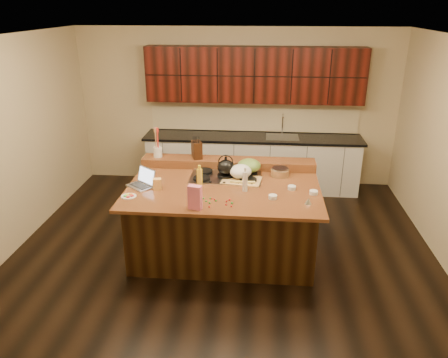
{
  "coord_description": "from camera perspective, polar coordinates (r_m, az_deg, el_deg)",
  "views": [
    {
      "loc": [
        0.46,
        -5.0,
        3.06
      ],
      "look_at": [
        0.0,
        0.05,
        1.0
      ],
      "focal_mm": 35.0,
      "sensor_mm": 36.0,
      "label": 1
    }
  ],
  "objects": [
    {
      "name": "gumdrop_9",
      "position": [
        5.04,
        -2.35,
        -2.91
      ],
      "size": [
        0.02,
        0.02,
        0.02
      ],
      "primitive_type": "ellipsoid",
      "color": "#198C26",
      "rests_on": "island"
    },
    {
      "name": "wooden_tray",
      "position": [
        5.63,
        2.22,
        0.73
      ],
      "size": [
        0.53,
        0.42,
        0.2
      ],
      "rotation": [
        0.0,
        0.0,
        -0.14
      ],
      "color": "tan",
      "rests_on": "island"
    },
    {
      "name": "back_counter",
      "position": [
        7.52,
        3.8,
        6.02
      ],
      "size": [
        3.7,
        0.66,
        2.4
      ],
      "color": "silver",
      "rests_on": "ground"
    },
    {
      "name": "ramekin_a",
      "position": [
        5.15,
        6.39,
        -2.34
      ],
      "size": [
        0.11,
        0.11,
        0.04
      ],
      "primitive_type": "cylinder",
      "rotation": [
        0.0,
        0.0,
        -0.13
      ],
      "color": "white",
      "rests_on": "island"
    },
    {
      "name": "gumdrop_14",
      "position": [
        5.04,
        0.34,
        -2.91
      ],
      "size": [
        0.02,
        0.02,
        0.02
      ],
      "primitive_type": "ellipsoid",
      "color": "red",
      "rests_on": "island"
    },
    {
      "name": "pink_bag",
      "position": [
        4.83,
        -3.81,
        -2.41
      ],
      "size": [
        0.16,
        0.11,
        0.28
      ],
      "primitive_type": "cube",
      "rotation": [
        0.0,
        0.0,
        -0.21
      ],
      "color": "pink",
      "rests_on": "island"
    },
    {
      "name": "gumdrop_2",
      "position": [
        4.91,
        -1.92,
        -3.63
      ],
      "size": [
        0.02,
        0.02,
        0.02
      ],
      "primitive_type": "ellipsoid",
      "color": "red",
      "rests_on": "island"
    },
    {
      "name": "gumdrop_8",
      "position": [
        4.95,
        0.28,
        -3.37
      ],
      "size": [
        0.02,
        0.02,
        0.02
      ],
      "primitive_type": "ellipsoid",
      "color": "red",
      "rests_on": "island"
    },
    {
      "name": "knife_block",
      "position": [
        6.08,
        -3.57,
        3.83
      ],
      "size": [
        0.18,
        0.22,
        0.24
      ],
      "primitive_type": "cube",
      "rotation": [
        0.0,
        0.0,
        0.37
      ],
      "color": "black",
      "rests_on": "back_ledge"
    },
    {
      "name": "gumdrop_12",
      "position": [
        5.1,
        -1.57,
        -2.57
      ],
      "size": [
        0.02,
        0.02,
        0.02
      ],
      "primitive_type": "ellipsoid",
      "color": "red",
      "rests_on": "island"
    },
    {
      "name": "ramekin_c",
      "position": [
        5.43,
        8.85,
        -1.12
      ],
      "size": [
        0.13,
        0.13,
        0.04
      ],
      "primitive_type": "cylinder",
      "rotation": [
        0.0,
        0.0,
        -0.37
      ],
      "color": "white",
      "rests_on": "island"
    },
    {
      "name": "vinegar_bottle",
      "position": [
        5.29,
        2.77,
        -0.3
      ],
      "size": [
        0.07,
        0.07,
        0.25
      ],
      "primitive_type": "cylinder",
      "rotation": [
        0.0,
        0.0,
        0.08
      ],
      "color": "silver",
      "rests_on": "island"
    },
    {
      "name": "gumdrop_6",
      "position": [
        5.08,
        0.76,
        -2.7
      ],
      "size": [
        0.02,
        0.02,
        0.02
      ],
      "primitive_type": "ellipsoid",
      "color": "red",
      "rests_on": "island"
    },
    {
      "name": "gumdrop_13",
      "position": [
        4.99,
        1.06,
        -3.16
      ],
      "size": [
        0.02,
        0.02,
        0.02
      ],
      "primitive_type": "ellipsoid",
      "color": "#198C26",
      "rests_on": "island"
    },
    {
      "name": "ramekin_b",
      "position": [
        5.34,
        11.63,
        -1.73
      ],
      "size": [
        0.12,
        0.12,
        0.04
      ],
      "primitive_type": "cylinder",
      "rotation": [
        0.0,
        0.0,
        0.29
      ],
      "color": "white",
      "rests_on": "island"
    },
    {
      "name": "gumdrop_11",
      "position": [
        5.11,
        -1.8,
        -2.53
      ],
      "size": [
        0.02,
        0.02,
        0.02
      ],
      "primitive_type": "ellipsoid",
      "color": "#198C26",
      "rests_on": "island"
    },
    {
      "name": "room",
      "position": [
        5.31,
        -0.05,
        3.3
      ],
      "size": [
        5.52,
        5.02,
        2.72
      ],
      "color": "black",
      "rests_on": "ground"
    },
    {
      "name": "candy_plate",
      "position": [
        5.29,
        -12.34,
        -2.23
      ],
      "size": [
        0.21,
        0.21,
        0.01
      ],
      "primitive_type": "cylinder",
      "rotation": [
        0.0,
        0.0,
        -0.17
      ],
      "color": "white",
      "rests_on": "island"
    },
    {
      "name": "gumdrop_4",
      "position": [
        5.08,
        -1.24,
        -2.71
      ],
      "size": [
        0.02,
        0.02,
        0.02
      ],
      "primitive_type": "ellipsoid",
      "color": "red",
      "rests_on": "island"
    },
    {
      "name": "gumdrop_1",
      "position": [
        5.05,
        -1.07,
        -2.86
      ],
      "size": [
        0.02,
        0.02,
        0.02
      ],
      "primitive_type": "ellipsoid",
      "color": "#198C26",
      "rests_on": "island"
    },
    {
      "name": "oil_bottle",
      "position": [
        5.32,
        -3.2,
        -0.08
      ],
      "size": [
        0.09,
        0.09,
        0.27
      ],
      "primitive_type": "cylinder",
      "rotation": [
        0.0,
        0.0,
        -0.33
      ],
      "color": "yellow",
      "rests_on": "island"
    },
    {
      "name": "gumdrop_10",
      "position": [
        4.92,
        0.98,
        -3.58
      ],
      "size": [
        0.02,
        0.02,
        0.02
      ],
      "primitive_type": "ellipsoid",
      "color": "red",
      "rests_on": "island"
    },
    {
      "name": "gumdrop_0",
      "position": [
        5.07,
        0.71,
        -2.73
      ],
      "size": [
        0.02,
        0.02,
        0.02
      ],
      "primitive_type": "ellipsoid",
      "color": "red",
      "rests_on": "island"
    },
    {
      "name": "strainer_bowl",
      "position": [
        5.83,
        7.33,
        0.84
      ],
      "size": [
        0.28,
        0.28,
        0.09
      ],
      "primitive_type": "cylinder",
      "rotation": [
        0.0,
        0.0,
        -0.2
      ],
      "color": "#996B3F",
      "rests_on": "island"
    },
    {
      "name": "back_ledge",
      "position": [
        6.09,
        0.55,
        2.12
      ],
      "size": [
        2.4,
        0.3,
        0.12
      ],
      "primitive_type": "cube",
      "color": "black",
      "rests_on": "island"
    },
    {
      "name": "package_box",
      "position": [
        5.41,
        -8.73,
        -0.66
      ],
      "size": [
        0.12,
        0.09,
        0.14
      ],
      "primitive_type": "cube",
      "rotation": [
        0.0,
        0.0,
        0.25
      ],
      "color": "#F6B156",
      "rests_on": "island"
    },
    {
      "name": "kitchen_timer",
      "position": [
        5.07,
        10.95,
        -2.84
      ],
      "size": [
        0.1,
        0.1,
        0.07
      ],
      "primitive_type": "cone",
      "rotation": [
        0.0,
        0.0,
        -0.34
      ],
      "color": "silver",
      "rests_on": "island"
    },
    {
      "name": "gumdrop_5",
      "position": [
        5.12,
        -2.7,
        -2.53
      ],
      "size": [
        0.02,
        0.02,
        0.02
      ],
      "primitive_type": "ellipsoid",
      "color": "#198C26",
      "rests_on": "island"
    },
    {
      "name": "green_bowl",
      "position": [
        5.79,
        3.3,
        1.77
      ],
      "size": [
        0.38,
        0.38,
        0.17
      ],
      "primitive_type": "ellipsoid",
      "rotation": [
        0.0,
        0.0,
        0.25
      ],
      "color": "#5A8033",
      "rests_on": "cooktop"
    },
    {
      "name": "gumdrop_3",
      "position": [
        5.0,
        -1.9,
        -3.13
      ],
      "size": [
        0.02,
        0.02,
        0.02
      ],
      "primitive_type": "ellipsoid",
      "color": "#198C26",
      "rests_on": "island"
    },
    {
      "name": "gumdrop_7",
      "position": [
        5.0,
        1.03,
        -3.14
      ],
      "size": [
        0.02,
        0.02,
        0.02
      ],
      "primitive_type": "ellipsoid",
      "color": "#198C26",
      "rests_on": "island"
    },
    {
      "name": "cooktop",
      "position": [
        5.73,
        0.23,
        0.34
      ],
      "size": [
        0.92,
        0.52,
        0.05
      ],
      "color": "gray",
      "rests_on": "island"
    },
    {
      "name": "island",
      "position": [
        5.65,
        -0.05,
        -5.23
      ],
      "size": [
        2.4,
        1.6,
        0.92
      ],
      "color": "black",
      "rests_on": "ground"
    },
    {
      "name": "kettle",
      "position": [
        5.68,
        0.23,
        1.55
      ],
      "size": [
        0.26,
        0.26,
        0.2
      ],
      "primitive_type": "ellipsoid",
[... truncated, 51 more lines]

